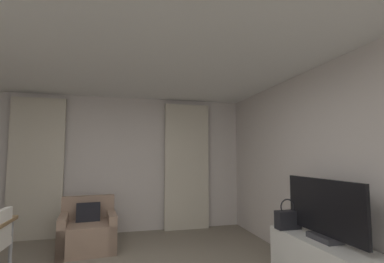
{
  "coord_description": "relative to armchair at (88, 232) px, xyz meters",
  "views": [
    {
      "loc": [
        0.07,
        -2.56,
        1.46
      ],
      "look_at": [
        1.07,
        1.3,
        1.8
      ],
      "focal_mm": 25.83,
      "sensor_mm": 36.0,
      "label": 1
    }
  ],
  "objects": [
    {
      "name": "armchair",
      "position": [
        0.0,
        0.0,
        0.0
      ],
      "size": [
        0.89,
        0.86,
        0.79
      ],
      "color": "#997A66",
      "rests_on": "ground"
    },
    {
      "name": "curtain_right_panel",
      "position": [
        1.77,
        0.79,
        0.97
      ],
      "size": [
        0.9,
        0.06,
        2.5
      ],
      "color": "beige",
      "rests_on": "ground"
    },
    {
      "name": "ceiling",
      "position": [
        0.4,
        -2.11,
        2.35
      ],
      "size": [
        5.12,
        6.12,
        0.06
      ],
      "primitive_type": "cube",
      "color": "white",
      "rests_on": "wall_left"
    },
    {
      "name": "tv_flatscreen",
      "position": [
        2.61,
        -2.08,
        0.58
      ],
      "size": [
        0.2,
        1.14,
        0.66
      ],
      "color": "#333338",
      "rests_on": "tv_console"
    },
    {
      "name": "wall_window",
      "position": [
        0.4,
        0.92,
        1.02
      ],
      "size": [
        5.12,
        0.06,
        2.6
      ],
      "color": "silver",
      "rests_on": "ground"
    },
    {
      "name": "curtain_left_panel",
      "position": [
        -0.98,
        0.79,
        0.97
      ],
      "size": [
        0.9,
        0.06,
        2.5
      ],
      "color": "beige",
      "rests_on": "ground"
    },
    {
      "name": "handbag_primary",
      "position": [
        2.51,
        -1.56,
        0.39
      ],
      "size": [
        0.3,
        0.14,
        0.37
      ],
      "color": "black",
      "rests_on": "tv_console"
    },
    {
      "name": "wall_right",
      "position": [
        2.93,
        -2.11,
        1.02
      ],
      "size": [
        0.06,
        6.12,
        2.6
      ],
      "color": "silver",
      "rests_on": "ground"
    }
  ]
}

